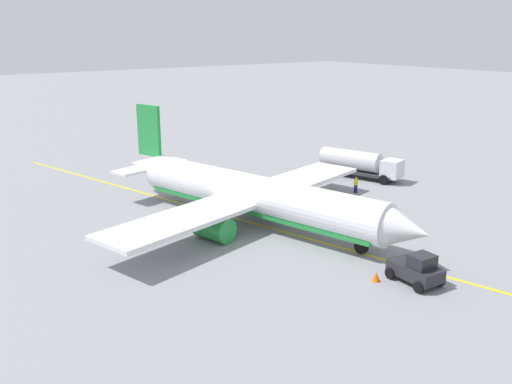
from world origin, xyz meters
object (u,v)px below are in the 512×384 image
(refueling_worker, at_px, (356,185))
(safety_cone_nose, at_px, (376,277))
(fuel_tanker, at_px, (358,163))
(airplane, at_px, (251,196))
(pushback_tug, at_px, (417,269))

(refueling_worker, bearing_deg, safety_cone_nose, -42.92)
(fuel_tanker, distance_m, refueling_worker, 6.71)
(fuel_tanker, distance_m, safety_cone_nose, 28.77)
(airplane, bearing_deg, pushback_tug, 5.76)
(refueling_worker, xyz_separation_m, safety_cone_nose, (16.19, -15.06, -0.49))
(pushback_tug, relative_size, safety_cone_nose, 5.62)
(fuel_tanker, bearing_deg, pushback_tug, -38.89)
(airplane, distance_m, pushback_tug, 16.90)
(airplane, xyz_separation_m, pushback_tug, (16.74, 1.69, -1.56))
(pushback_tug, xyz_separation_m, safety_cone_nose, (-1.80, -2.00, -0.67))
(airplane, distance_m, safety_cone_nose, 15.11)
(refueling_worker, bearing_deg, fuel_tanker, 131.31)
(airplane, height_order, refueling_worker, airplane)
(pushback_tug, bearing_deg, refueling_worker, 144.03)
(pushback_tug, relative_size, refueling_worker, 2.20)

